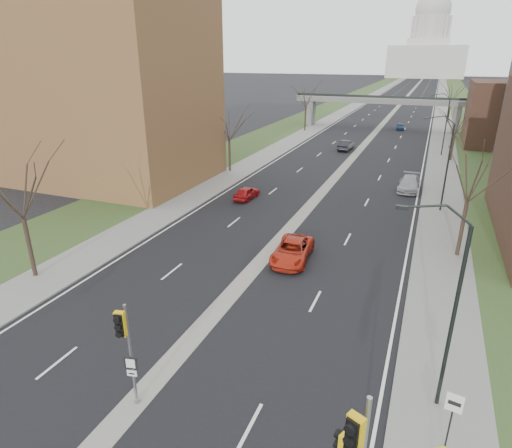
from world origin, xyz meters
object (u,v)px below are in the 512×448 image
Objects in this scene: car_left_near at (247,193)px; car_left_far at (346,145)px; speed_limit_sign at (452,413)px; car_right_far at (400,126)px; car_right_near at (292,250)px; signal_pole_median at (125,340)px; car_right_mid at (409,183)px.

car_left_near is 0.82× the size of car_left_far.
car_right_far is at bearing 104.81° from speed_limit_sign.
car_right_far is (2.09, 64.04, -0.10)m from car_right_near.
car_left_far is 0.89× the size of car_right_near.
signal_pole_median is 0.92× the size of car_right_near.
signal_pole_median is at bearing 106.88° from car_left_near.
car_left_far is 1.25× the size of car_right_far.
car_right_near is at bearing 129.44° from car_left_near.
car_right_near is (4.00, -39.95, -0.04)m from car_left_far.
speed_limit_sign is 16.75m from car_right_near.
signal_pole_median is 1.78× the size of speed_limit_sign.
car_left_far is at bearing -110.31° from car_right_far.
speed_limit_sign is at bearing -1.46° from signal_pole_median.
car_right_mid is at bearing 64.23° from signal_pole_median.
car_left_near is at bearing 90.91° from signal_pole_median.
speed_limit_sign is 34.66m from car_right_mid.
signal_pole_median is 1.26× the size of car_left_near.
car_left_near is (-6.74, 27.45, -2.69)m from signal_pole_median.
speed_limit_sign is 0.51× the size of car_right_mid.
car_left_far is at bearing 113.72° from speed_limit_sign.
signal_pole_median is 1.30× the size of car_right_far.
car_left_far reaches higher than car_right_near.
signal_pole_median is 16.06m from car_right_near.
signal_pole_median is at bearing 95.20° from car_left_far.
car_right_near is (8.62, -11.71, 0.08)m from car_left_near.
speed_limit_sign is 77.79m from car_right_far.
speed_limit_sign reaches higher than car_left_far.
speed_limit_sign is at bearing -83.23° from car_right_mid.
signal_pole_median is 79.92m from car_right_far.
car_left_near is at bearing -107.68° from car_right_far.
speed_limit_sign is at bearing 129.84° from car_left_near.
speed_limit_sign is 31.27m from car_left_near.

